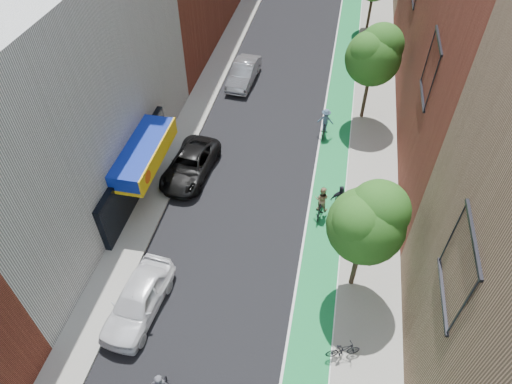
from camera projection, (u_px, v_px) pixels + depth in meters
The scene contains 13 objects.
bike_lane at pixel (340, 99), 33.65m from camera, with size 2.00×68.00×0.01m, color #15793D.
sidewalk_left at pixel (209, 84), 34.98m from camera, with size 2.00×68.00×0.15m, color gray.
sidewalk_right at pixel (375, 102), 33.26m from camera, with size 3.00×68.00×0.15m, color gray.
building_left_white at pixel (43, 98), 23.18m from camera, with size 8.00×20.00×12.00m, color silver.
tree_near at pixel (368, 221), 19.08m from camera, with size 3.40×3.36×6.42m.
tree_mid at pixel (374, 54), 28.59m from camera, with size 3.55×3.53×6.74m.
parked_car_white at pixel (138, 300), 20.80m from camera, with size 1.93×4.80×1.63m, color white.
parked_car_black at pixel (190, 165), 27.48m from camera, with size 2.39×5.18×1.44m, color black.
parked_car_silver at pixel (244, 73), 34.79m from camera, with size 1.65×4.74×1.56m, color gray.
cyclist_lane_near at pixel (321, 204), 25.06m from camera, with size 0.85×1.80×1.98m.
cyclist_lane_mid at pixel (339, 205), 25.00m from camera, with size 1.14×2.02×2.17m.
cyclist_lane_far at pixel (325, 124), 30.11m from camera, with size 1.06×1.82×1.97m.
parked_bike_mid at pixel (343, 350), 19.34m from camera, with size 0.43×1.51×0.91m, color black.
Camera 1 is at (3.51, -3.23, 19.06)m, focal length 32.00 mm.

